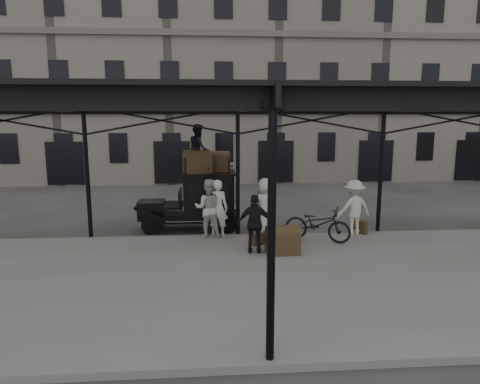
{
  "coord_description": "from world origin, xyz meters",
  "views": [
    {
      "loc": [
        -0.99,
        -12.36,
        4.18
      ],
      "look_at": [
        0.05,
        1.6,
        1.7
      ],
      "focal_mm": 32.0,
      "sensor_mm": 36.0,
      "label": 1
    }
  ],
  "objects_px": {
    "porter_left": "(218,208)",
    "steamer_trunk_roof_near": "(197,163)",
    "taxi": "(200,198)",
    "steamer_trunk_platform": "(283,242)",
    "porter_official": "(255,224)",
    "bicycle": "(318,224)"
  },
  "relations": [
    {
      "from": "taxi",
      "to": "bicycle",
      "type": "xyz_separation_m",
      "value": [
        3.85,
        -2.23,
        -0.48
      ]
    },
    {
      "from": "bicycle",
      "to": "porter_left",
      "type": "bearing_deg",
      "value": 104.82
    },
    {
      "from": "porter_official",
      "to": "steamer_trunk_platform",
      "type": "bearing_deg",
      "value": 178.62
    },
    {
      "from": "porter_left",
      "to": "steamer_trunk_platform",
      "type": "bearing_deg",
      "value": 146.31
    },
    {
      "from": "porter_left",
      "to": "bicycle",
      "type": "relative_size",
      "value": 0.89
    },
    {
      "from": "porter_official",
      "to": "bicycle",
      "type": "relative_size",
      "value": 0.82
    },
    {
      "from": "porter_official",
      "to": "taxi",
      "type": "bearing_deg",
      "value": -56.14
    },
    {
      "from": "taxi",
      "to": "porter_left",
      "type": "height_order",
      "value": "taxi"
    },
    {
      "from": "taxi",
      "to": "steamer_trunk_platform",
      "type": "bearing_deg",
      "value": -54.28
    },
    {
      "from": "taxi",
      "to": "porter_official",
      "type": "relative_size",
      "value": 2.06
    },
    {
      "from": "taxi",
      "to": "porter_official",
      "type": "height_order",
      "value": "taxi"
    },
    {
      "from": "taxi",
      "to": "porter_official",
      "type": "distance_m",
      "value": 3.74
    },
    {
      "from": "porter_left",
      "to": "bicycle",
      "type": "xyz_separation_m",
      "value": [
        3.25,
        -0.81,
        -0.4
      ]
    },
    {
      "from": "steamer_trunk_roof_near",
      "to": "steamer_trunk_platform",
      "type": "relative_size",
      "value": 0.96
    },
    {
      "from": "porter_left",
      "to": "steamer_trunk_platform",
      "type": "height_order",
      "value": "porter_left"
    },
    {
      "from": "porter_official",
      "to": "steamer_trunk_platform",
      "type": "relative_size",
      "value": 1.81
    },
    {
      "from": "bicycle",
      "to": "steamer_trunk_platform",
      "type": "distance_m",
      "value": 1.85
    },
    {
      "from": "porter_left",
      "to": "porter_official",
      "type": "xyz_separation_m",
      "value": [
        1.07,
        -1.92,
        -0.09
      ]
    },
    {
      "from": "porter_left",
      "to": "steamer_trunk_roof_near",
      "type": "xyz_separation_m",
      "value": [
        -0.68,
        1.17,
        1.4
      ]
    },
    {
      "from": "taxi",
      "to": "porter_left",
      "type": "xyz_separation_m",
      "value": [
        0.6,
        -1.41,
        -0.08
      ]
    },
    {
      "from": "porter_left",
      "to": "steamer_trunk_roof_near",
      "type": "height_order",
      "value": "steamer_trunk_roof_near"
    },
    {
      "from": "steamer_trunk_platform",
      "to": "steamer_trunk_roof_near",
      "type": "bearing_deg",
      "value": 125.9
    }
  ]
}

